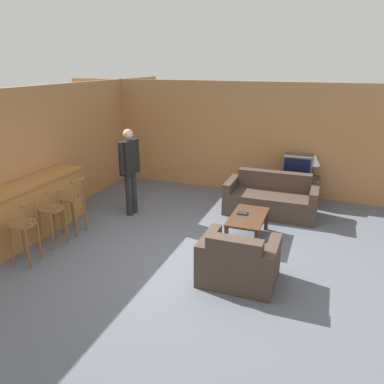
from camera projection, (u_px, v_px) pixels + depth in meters
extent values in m
plane|color=#565B66|center=(186.00, 259.00, 6.05)|extent=(24.00, 24.00, 0.00)
cube|color=#B27A47|center=(242.00, 138.00, 8.90)|extent=(9.40, 0.08, 2.60)
cube|color=#B27A47|center=(66.00, 148.00, 7.88)|extent=(0.08, 8.71, 2.60)
cube|color=#A87038|center=(23.00, 215.00, 6.52)|extent=(0.47, 2.75, 0.98)
cube|color=#A87038|center=(19.00, 187.00, 6.35)|extent=(0.55, 2.81, 0.05)
cylinder|color=brown|center=(22.00, 223.00, 5.72)|extent=(0.47, 0.47, 0.04)
cylinder|color=brown|center=(23.00, 239.00, 6.00)|extent=(0.04, 0.04, 0.65)
cylinder|color=brown|center=(11.00, 247.00, 5.74)|extent=(0.04, 0.04, 0.65)
cylinder|color=brown|center=(39.00, 241.00, 5.94)|extent=(0.04, 0.04, 0.65)
cylinder|color=brown|center=(28.00, 249.00, 5.67)|extent=(0.04, 0.04, 0.65)
cylinder|color=brown|center=(36.00, 210.00, 5.74)|extent=(0.02, 0.02, 0.33)
cylinder|color=brown|center=(32.00, 212.00, 5.66)|extent=(0.02, 0.02, 0.33)
cylinder|color=brown|center=(29.00, 214.00, 5.59)|extent=(0.02, 0.02, 0.33)
cylinder|color=brown|center=(25.00, 217.00, 5.51)|extent=(0.02, 0.02, 0.33)
cube|color=brown|center=(29.00, 202.00, 5.57)|extent=(0.08, 0.36, 0.04)
cylinder|color=brown|center=(51.00, 209.00, 6.30)|extent=(0.50, 0.50, 0.04)
cylinder|color=brown|center=(55.00, 223.00, 6.60)|extent=(0.04, 0.04, 0.65)
cylinder|color=brown|center=(41.00, 229.00, 6.37)|extent=(0.04, 0.04, 0.65)
cylinder|color=brown|center=(66.00, 226.00, 6.45)|extent=(0.04, 0.04, 0.65)
cylinder|color=brown|center=(52.00, 233.00, 6.22)|extent=(0.04, 0.04, 0.65)
cylinder|color=brown|center=(63.00, 198.00, 6.25)|extent=(0.02, 0.02, 0.33)
cylinder|color=brown|center=(59.00, 200.00, 6.18)|extent=(0.02, 0.02, 0.33)
cylinder|color=brown|center=(55.00, 201.00, 6.11)|extent=(0.02, 0.02, 0.33)
cylinder|color=brown|center=(50.00, 203.00, 6.05)|extent=(0.02, 0.02, 0.33)
cube|color=brown|center=(55.00, 190.00, 6.09)|extent=(0.11, 0.36, 0.04)
cylinder|color=brown|center=(72.00, 198.00, 6.79)|extent=(0.43, 0.43, 0.04)
cylinder|color=brown|center=(73.00, 212.00, 7.08)|extent=(0.04, 0.04, 0.65)
cylinder|color=brown|center=(62.00, 217.00, 6.83)|extent=(0.04, 0.04, 0.65)
cylinder|color=brown|center=(85.00, 214.00, 6.98)|extent=(0.04, 0.04, 0.65)
cylinder|color=brown|center=(75.00, 220.00, 6.72)|extent=(0.04, 0.04, 0.65)
cylinder|color=brown|center=(83.00, 188.00, 6.77)|extent=(0.02, 0.02, 0.33)
cylinder|color=brown|center=(80.00, 189.00, 6.70)|extent=(0.02, 0.02, 0.33)
cylinder|color=brown|center=(77.00, 190.00, 6.63)|extent=(0.02, 0.02, 0.33)
cylinder|color=brown|center=(74.00, 192.00, 6.56)|extent=(0.02, 0.02, 0.33)
cube|color=brown|center=(78.00, 180.00, 6.61)|extent=(0.05, 0.36, 0.04)
cube|color=#423328|center=(270.00, 204.00, 7.77)|extent=(1.53, 0.88, 0.45)
cube|color=#423328|center=(274.00, 180.00, 7.93)|extent=(1.53, 0.22, 0.38)
cube|color=#423328|center=(231.00, 194.00, 8.02)|extent=(0.16, 0.88, 0.66)
cube|color=#423328|center=(313.00, 204.00, 7.46)|extent=(0.16, 0.88, 0.66)
cube|color=#423328|center=(239.00, 266.00, 5.39)|extent=(0.75, 0.84, 0.45)
cube|color=#423328|center=(234.00, 251.00, 4.98)|extent=(0.75, 0.22, 0.36)
cube|color=#423328|center=(271.00, 266.00, 5.20)|extent=(0.16, 0.84, 0.65)
cube|color=#423328|center=(209.00, 255.00, 5.50)|extent=(0.16, 0.84, 0.65)
cube|color=#472D1E|center=(248.00, 217.00, 6.61)|extent=(0.59, 1.07, 0.04)
cube|color=#472D1E|center=(226.00, 237.00, 6.33)|extent=(0.06, 0.06, 0.40)
cube|color=#472D1E|center=(256.00, 242.00, 6.16)|extent=(0.06, 0.06, 0.40)
cube|color=#472D1E|center=(240.00, 216.00, 7.20)|extent=(0.06, 0.06, 0.40)
cube|color=#472D1E|center=(266.00, 220.00, 7.03)|extent=(0.06, 0.06, 0.40)
cube|color=#513823|center=(296.00, 189.00, 8.48)|extent=(1.00, 0.53, 0.57)
cube|color=#4C4C4C|center=(298.00, 166.00, 8.31)|extent=(0.62, 0.43, 0.50)
cube|color=black|center=(297.00, 169.00, 8.11)|extent=(0.55, 0.01, 0.43)
cube|color=black|center=(242.00, 213.00, 6.69)|extent=(0.18, 0.14, 0.03)
cylinder|color=brown|center=(312.00, 178.00, 8.27)|extent=(0.16, 0.16, 0.02)
cylinder|color=brown|center=(313.00, 171.00, 8.22)|extent=(0.03, 0.03, 0.27)
cone|color=silver|center=(314.00, 160.00, 8.14)|extent=(0.28, 0.28, 0.24)
cylinder|color=black|center=(129.00, 195.00, 7.65)|extent=(0.14, 0.14, 0.87)
cylinder|color=black|center=(134.00, 193.00, 7.78)|extent=(0.14, 0.14, 0.87)
cube|color=black|center=(129.00, 157.00, 7.46)|extent=(0.23, 0.47, 0.69)
cylinder|color=black|center=(122.00, 159.00, 7.24)|extent=(0.09, 0.09, 0.63)
cylinder|color=black|center=(136.00, 153.00, 7.66)|extent=(0.09, 0.09, 0.63)
sphere|color=tan|center=(128.00, 134.00, 7.31)|extent=(0.20, 0.20, 0.20)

